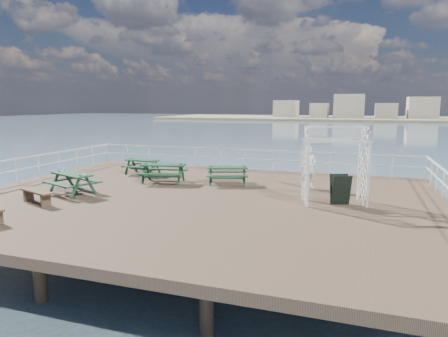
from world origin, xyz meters
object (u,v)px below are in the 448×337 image
(picnic_table_a, at_px, (143,164))
(picnic_table_c, at_px, (227,172))
(person, at_px, (309,167))
(picnic_table_d, at_px, (72,179))
(flat_bench_near, at_px, (37,194))
(picnic_table_b, at_px, (163,169))
(trellis_arbor, at_px, (335,170))

(picnic_table_a, height_order, picnic_table_c, picnic_table_c)
(picnic_table_c, bearing_deg, person, -13.81)
(picnic_table_a, relative_size, picnic_table_d, 0.77)
(picnic_table_c, xyz_separation_m, flat_bench_near, (-5.31, -5.54, -0.20))
(picnic_table_c, height_order, picnic_table_d, picnic_table_d)
(picnic_table_b, bearing_deg, picnic_table_d, -138.37)
(picnic_table_a, relative_size, picnic_table_c, 0.84)
(picnic_table_a, xyz_separation_m, trellis_arbor, (9.53, -3.15, 0.69))
(picnic_table_c, relative_size, flat_bench_near, 1.27)
(picnic_table_b, height_order, person, person)
(trellis_arbor, bearing_deg, picnic_table_d, 174.62)
(picnic_table_c, distance_m, flat_bench_near, 7.68)
(picnic_table_a, height_order, picnic_table_b, picnic_table_b)
(person, bearing_deg, picnic_table_d, 169.62)
(trellis_arbor, relative_size, person, 1.55)
(flat_bench_near, bearing_deg, picnic_table_a, 105.47)
(picnic_table_a, distance_m, picnic_table_d, 4.87)
(picnic_table_a, xyz_separation_m, flat_bench_near, (-0.46, -6.58, -0.18))
(flat_bench_near, distance_m, trellis_arbor, 10.60)
(picnic_table_b, distance_m, flat_bench_near, 5.52)
(picnic_table_a, bearing_deg, picnic_table_b, -35.70)
(picnic_table_c, bearing_deg, picnic_table_a, 149.72)
(picnic_table_a, height_order, flat_bench_near, picnic_table_a)
(picnic_table_a, height_order, trellis_arbor, trellis_arbor)
(picnic_table_b, height_order, flat_bench_near, picnic_table_b)
(picnic_table_d, xyz_separation_m, trellis_arbor, (9.86, 1.70, 0.63))
(picnic_table_b, xyz_separation_m, picnic_table_d, (-2.35, -3.21, -0.02))
(picnic_table_a, xyz_separation_m, picnic_table_b, (2.02, -1.65, 0.07))
(picnic_table_a, xyz_separation_m, picnic_table_d, (-0.33, -4.86, 0.06))
(picnic_table_d, bearing_deg, flat_bench_near, -73.34)
(person, bearing_deg, picnic_table_c, 148.85)
(picnic_table_c, xyz_separation_m, person, (3.52, 0.27, 0.33))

